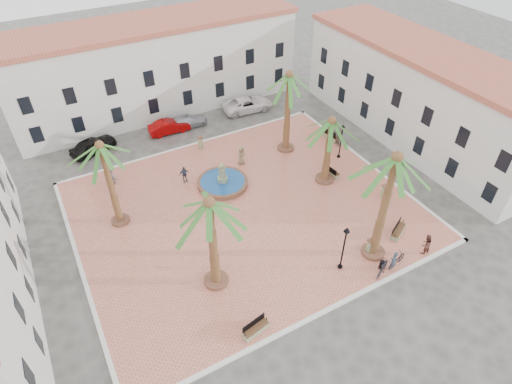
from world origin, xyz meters
TOP-DOWN VIEW (x-y plane):
  - ground at (0.00, 0.00)m, footprint 120.00×120.00m
  - plaza at (0.00, 0.00)m, footprint 26.00×22.00m
  - kerb_n at (0.00, 11.00)m, footprint 26.30×0.30m
  - kerb_s at (0.00, -11.00)m, footprint 26.30×0.30m
  - kerb_e at (13.00, 0.00)m, footprint 0.30×22.30m
  - kerb_w at (-13.00, 0.00)m, footprint 0.30×22.30m
  - building_north at (-0.00, 19.99)m, footprint 30.40×7.40m
  - building_east at (19.99, 2.00)m, footprint 7.40×26.40m
  - fountain at (-0.21, 3.79)m, footprint 4.38×4.38m
  - palm_nw at (-9.24, 3.56)m, footprint 4.63×4.63m
  - palm_sw at (-5.13, -5.49)m, footprint 5.52×5.52m
  - palm_s at (5.94, -8.64)m, footprint 5.50×5.50m
  - palm_e at (7.94, 0.07)m, footprint 5.31×5.31m
  - palm_ne at (7.54, 5.88)m, footprint 5.22×5.22m
  - bench_s at (-4.65, -10.16)m, footprint 1.88×0.89m
  - bench_se at (8.88, -8.07)m, footprint 1.96×1.38m
  - bench_e at (8.90, 0.44)m, footprint 0.73×1.83m
  - bench_ne at (12.38, 5.28)m, footprint 0.87×2.08m
  - lamppost_s at (3.01, -8.58)m, footprint 0.43×0.43m
  - lamppost_e at (11.19, 2.26)m, footprint 0.39×0.39m
  - bollard_se at (5.68, -8.48)m, footprint 0.45×0.45m
  - bollard_n at (0.38, 9.95)m, footprint 0.51×0.51m
  - bollard_e at (10.84, -4.25)m, footprint 0.49×0.49m
  - litter_bin at (5.49, -10.04)m, footprint 0.35×0.35m
  - cyclist_a at (6.13, -10.40)m, footprint 0.66×0.50m
  - bicycle_a at (6.63, -10.29)m, footprint 1.92×1.03m
  - cyclist_b at (9.19, -10.40)m, footprint 0.84×0.66m
  - bicycle_b at (5.20, -10.40)m, footprint 1.87×1.23m
  - pedestrian_fountain_a at (2.66, 5.79)m, footprint 1.06×0.96m
  - pedestrian_fountain_b at (-2.91, 5.82)m, footprint 0.92×0.40m
  - pedestrian_north at (-8.40, 8.65)m, footprint 0.80×1.21m
  - pedestrian_east at (12.40, 4.03)m, footprint 0.91×1.83m
  - car_black at (-8.79, 14.57)m, footprint 4.80×3.23m
  - car_red at (-1.18, 14.38)m, footprint 4.24×1.63m
  - car_silver at (0.89, 14.63)m, footprint 4.33×2.05m
  - car_white at (8.00, 14.55)m, footprint 5.76×3.05m

SIDE VIEW (x-z plane):
  - ground at x=0.00m, z-range 0.00..0.00m
  - plaza at x=0.00m, z-range 0.00..0.15m
  - kerb_n at x=0.00m, z-range 0.00..0.16m
  - kerb_s at x=0.00m, z-range 0.00..0.16m
  - kerb_e at x=13.00m, z-range 0.00..0.16m
  - kerb_w at x=-13.00m, z-range 0.00..0.16m
  - bench_e at x=8.90m, z-range -0.05..0.89m
  - bench_s at x=-4.65m, z-range -0.06..0.90m
  - bench_se at x=8.88m, z-range -0.07..0.94m
  - bench_ne at x=12.38m, z-range -0.08..0.98m
  - fountain at x=-0.21m, z-range -0.67..1.59m
  - litter_bin at x=5.49m, z-range 0.15..0.84m
  - car_silver at x=0.89m, z-range 0.00..1.22m
  - bicycle_a at x=6.63m, z-range 0.15..1.11m
  - car_red at x=-1.18m, z-range 0.00..1.38m
  - bicycle_b at x=5.20m, z-range 0.15..1.25m
  - car_black at x=-8.79m, z-range 0.00..1.52m
  - car_white at x=8.00m, z-range 0.00..1.54m
  - bollard_e at x=10.84m, z-range 0.17..1.42m
  - bollard_se at x=5.68m, z-range 0.17..1.44m
  - bollard_n at x=0.38m, z-range 0.17..1.46m
  - pedestrian_fountain_b at x=-2.91m, z-range 0.15..1.71m
  - cyclist_a at x=6.13m, z-range 0.15..1.76m
  - cyclist_b at x=9.19m, z-range 0.15..1.86m
  - pedestrian_north at x=-8.40m, z-range 0.15..1.89m
  - pedestrian_fountain_a at x=2.66m, z-range 0.15..1.97m
  - pedestrian_east at x=12.40m, z-range 0.15..2.04m
  - lamppost_e at x=11.19m, z-range 0.79..4.41m
  - lamppost_s at x=3.01m, z-range 0.85..4.78m
  - building_east at x=19.99m, z-range 0.02..9.02m
  - building_north at x=0.00m, z-range 0.02..9.52m
  - palm_e at x=7.94m, z-range 2.14..8.48m
  - palm_sw at x=-5.13m, z-range 2.66..10.21m
  - palm_nw at x=-9.24m, z-range 2.79..10.28m
  - palm_ne at x=7.54m, z-range 2.93..10.96m
  - palm_s at x=5.94m, z-range 3.29..12.18m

